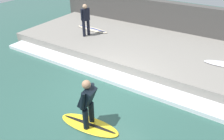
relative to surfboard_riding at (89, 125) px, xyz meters
name	(u,v)px	position (x,y,z in m)	size (l,w,h in m)	color
ground_plane	(105,94)	(1.46, 0.44, -0.03)	(28.00, 28.00, 0.00)	#2D564C
concrete_ledge	(148,49)	(4.95, 0.44, 0.20)	(4.40, 12.25, 0.46)	gray
back_wall	(169,20)	(7.40, 0.44, 0.87)	(0.50, 12.87, 1.81)	#474442
wave_foam_crest	(119,79)	(2.38, 0.44, 0.04)	(0.72, 11.64, 0.15)	silver
surfboard_riding	(89,125)	(0.00, 0.00, 0.00)	(0.79, 1.82, 0.07)	yellow
surfer_riding	(88,101)	(0.00, 0.00, 0.83)	(0.55, 0.47, 1.44)	black
surfer_waiting_near	(86,18)	(4.35, 3.42, 1.27)	(0.50, 0.30, 1.49)	black
surfboard_waiting_near	(92,29)	(5.14, 3.67, 0.46)	(0.60, 1.91, 0.07)	beige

